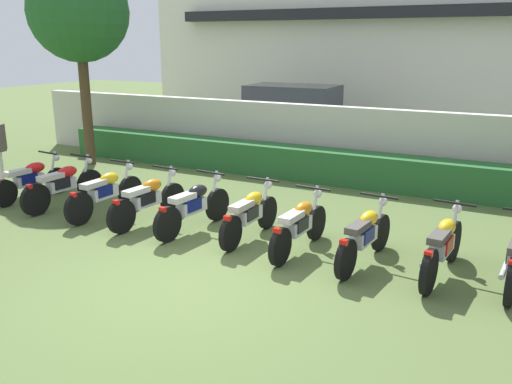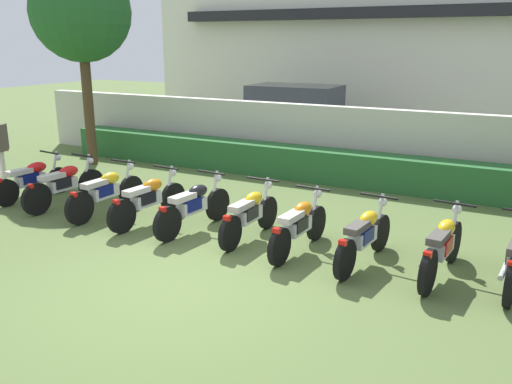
{
  "view_description": "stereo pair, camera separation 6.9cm",
  "coord_description": "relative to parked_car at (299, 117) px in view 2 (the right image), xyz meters",
  "views": [
    {
      "loc": [
        4.07,
        -5.51,
        3.2
      ],
      "look_at": [
        0.0,
        2.27,
        0.75
      ],
      "focal_mm": 38.11,
      "sensor_mm": 36.0,
      "label": 1
    },
    {
      "loc": [
        4.13,
        -5.48,
        3.2
      ],
      "look_at": [
        0.0,
        2.27,
        0.75
      ],
      "focal_mm": 38.11,
      "sensor_mm": 36.0,
      "label": 2
    }
  ],
  "objects": [
    {
      "name": "motorcycle_in_row_7",
      "position": [
        4.62,
        -8.14,
        -0.49
      ],
      "size": [
        0.6,
        1.9,
        0.95
      ],
      "rotation": [
        0.0,
        0.0,
        1.47
      ],
      "color": "black",
      "rests_on": "ground"
    },
    {
      "name": "motorcycle_in_row_4",
      "position": [
        1.56,
        -8.08,
        -0.49
      ],
      "size": [
        0.6,
        1.94,
        0.96
      ],
      "rotation": [
        0.0,
        0.0,
        1.47
      ],
      "color": "black",
      "rests_on": "ground"
    },
    {
      "name": "hedge_row",
      "position": [
        2.62,
        -3.78,
        -0.56
      ],
      "size": [
        15.36,
        0.7,
        0.76
      ],
      "primitive_type": "cube",
      "color": "#28602D",
      "rests_on": "ground"
    },
    {
      "name": "motorcycle_in_row_5",
      "position": [
        2.63,
        -8.0,
        -0.5
      ],
      "size": [
        0.6,
        1.81,
        0.95
      ],
      "rotation": [
        0.0,
        0.0,
        1.55
      ],
      "color": "black",
      "rests_on": "ground"
    },
    {
      "name": "tree_near_inspector",
      "position": [
        -3.88,
        -4.92,
        2.95
      ],
      "size": [
        2.52,
        2.52,
        5.18
      ],
      "color": "#4C3823",
      "rests_on": "ground"
    },
    {
      "name": "motorcycle_in_row_3",
      "position": [
        0.61,
        -8.13,
        -0.49
      ],
      "size": [
        0.6,
        1.92,
        0.96
      ],
      "rotation": [
        0.0,
        0.0,
        1.48
      ],
      "color": "black",
      "rests_on": "ground"
    },
    {
      "name": "motorcycle_in_row_6",
      "position": [
        3.58,
        -8.14,
        -0.49
      ],
      "size": [
        0.6,
        1.85,
        0.95
      ],
      "rotation": [
        0.0,
        0.0,
        1.52
      ],
      "color": "black",
      "rests_on": "ground"
    },
    {
      "name": "parked_car",
      "position": [
        0.0,
        0.0,
        0.0
      ],
      "size": [
        4.55,
        2.17,
        1.89
      ],
      "rotation": [
        0.0,
        0.0,
        0.03
      ],
      "color": "#9EA3A8",
      "rests_on": "ground"
    },
    {
      "name": "motorcycle_in_row_1",
      "position": [
        -1.51,
        -8.1,
        -0.48
      ],
      "size": [
        0.6,
        1.96,
        0.97
      ],
      "rotation": [
        0.0,
        0.0,
        1.5
      ],
      "color": "black",
      "rests_on": "ground"
    },
    {
      "name": "motorcycle_in_row_2",
      "position": [
        -0.4,
        -8.12,
        -0.48
      ],
      "size": [
        0.6,
        1.96,
        0.97
      ],
      "rotation": [
        0.0,
        0.0,
        1.54
      ],
      "color": "black",
      "rests_on": "ground"
    },
    {
      "name": "ground",
      "position": [
        2.62,
        -10.01,
        -0.94
      ],
      "size": [
        60.0,
        60.0,
        0.0
      ],
      "primitive_type": "plane",
      "color": "#566B38"
    },
    {
      "name": "motorcycle_in_row_0",
      "position": [
        -2.49,
        -8.05,
        -0.5
      ],
      "size": [
        0.6,
        1.82,
        0.94
      ],
      "rotation": [
        0.0,
        0.0,
        1.46
      ],
      "color": "black",
      "rests_on": "ground"
    },
    {
      "name": "compound_wall",
      "position": [
        2.62,
        -3.08,
        -0.09
      ],
      "size": [
        19.2,
        0.3,
        1.7
      ],
      "primitive_type": "cube",
      "color": "beige",
      "rests_on": "ground"
    },
    {
      "name": "building",
      "position": [
        2.62,
        6.07,
        2.94
      ],
      "size": [
        20.22,
        6.5,
        7.75
      ],
      "color": "silver",
      "rests_on": "ground"
    },
    {
      "name": "motorcycle_in_row_8",
      "position": [
        5.71,
        -8.06,
        -0.48
      ],
      "size": [
        0.6,
        1.95,
        0.97
      ],
      "rotation": [
        0.0,
        0.0,
        1.49
      ],
      "color": "black",
      "rests_on": "ground"
    }
  ]
}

